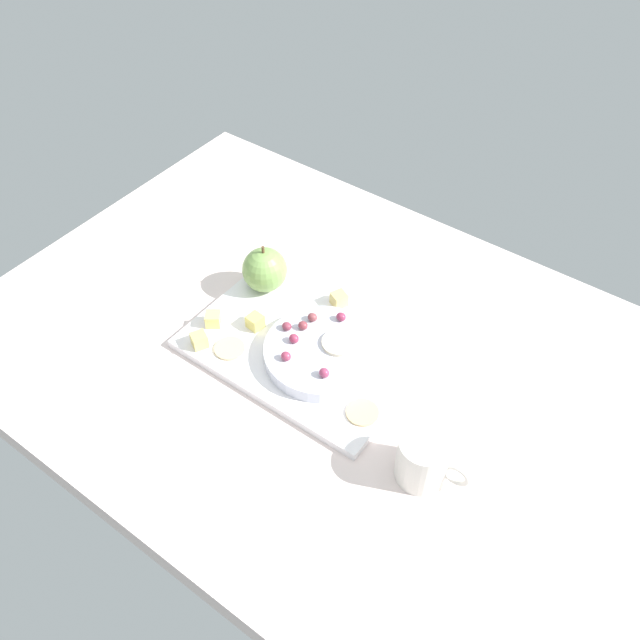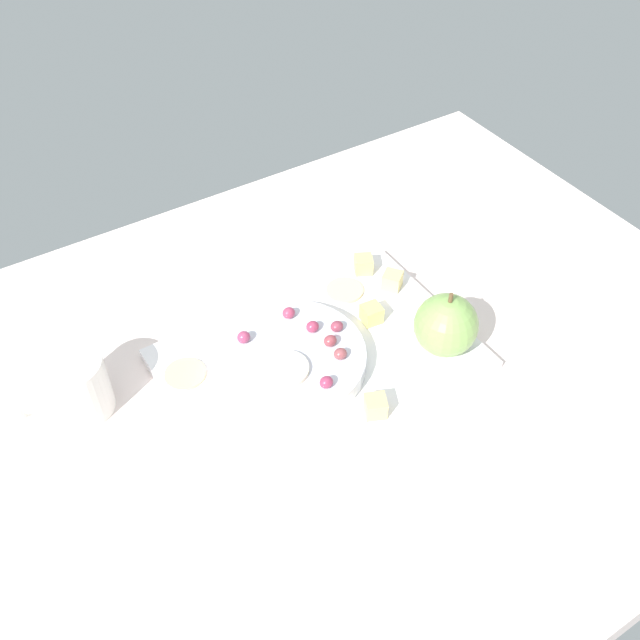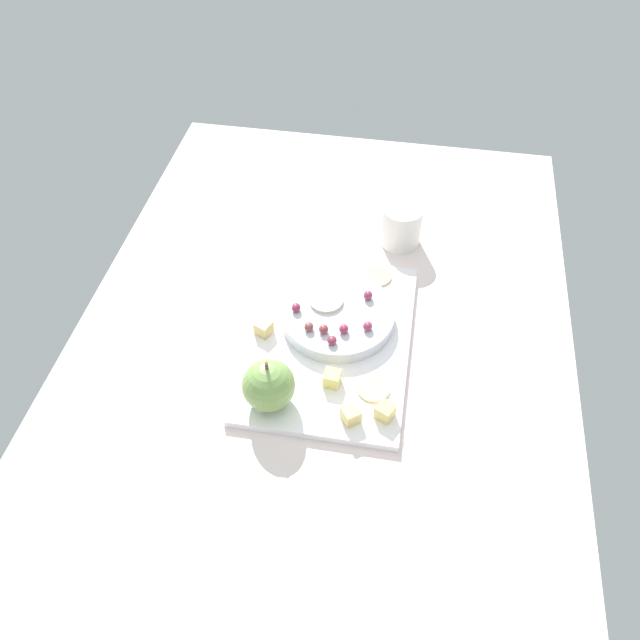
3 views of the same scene
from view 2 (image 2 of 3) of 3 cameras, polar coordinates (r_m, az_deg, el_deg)
name	(u,v)px [view 2 (image 2 of 3)]	position (r cm, az deg, el deg)	size (l,w,h in cm)	color
table	(307,392)	(87.74, -1.08, -5.78)	(114.55, 80.48, 4.24)	silver
platter	(319,360)	(87.44, -0.05, -3.18)	(36.46, 25.19, 1.35)	white
serving_dish	(289,359)	(85.12, -2.48, -3.16)	(18.36, 18.36, 2.28)	silver
apple_whole	(446,325)	(86.45, 10.00, -0.40)	(7.73, 7.73, 7.73)	#79A151
apple_stem	(451,298)	(83.37, 10.38, 1.75)	(0.50, 0.50, 1.20)	brown
cheese_cube_0	(363,264)	(97.50, 3.48, 4.44)	(2.36, 2.36, 2.36)	#E7D16F
cheese_cube_1	(371,314)	(90.54, 4.12, 0.50)	(2.36, 2.36, 2.36)	#E6D56A
cheese_cube_2	(392,281)	(95.35, 5.77, 3.15)	(2.36, 2.36, 2.36)	#E9CF78
cheese_cube_3	(375,406)	(80.75, 4.44, -6.86)	(2.36, 2.36, 2.36)	#E1C274
cracker_0	(185,374)	(86.28, -10.69, -4.25)	(4.94, 4.94, 0.40)	#DAB683
cracker_1	(345,290)	(94.95, 1.99, 2.37)	(4.94, 4.94, 0.40)	beige
grape_0	(340,354)	(83.23, 1.63, -2.71)	(1.61, 1.45, 1.36)	brown
grape_1	(313,327)	(86.17, -0.60, -0.54)	(1.61, 1.45, 1.43)	#96304B
grape_2	(289,313)	(87.93, -2.50, 0.57)	(1.61, 1.45, 1.42)	#993450
grape_3	(330,341)	(84.59, 0.83, -1.67)	(1.61, 1.45, 1.39)	brown
grape_4	(324,383)	(80.25, 0.32, -5.07)	(1.61, 1.45, 1.39)	#8F2F4D
grape_5	(337,326)	(86.32, 1.35, -0.51)	(1.61, 1.45, 1.30)	brown
grape_6	(244,337)	(85.37, -6.10, -1.37)	(1.61, 1.45, 1.52)	#993758
apple_slice_0	(285,368)	(82.35, -2.84, -3.84)	(5.49, 5.49, 0.60)	beige
cup	(75,386)	(85.15, -18.95, -5.03)	(10.55, 7.34, 7.71)	silver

